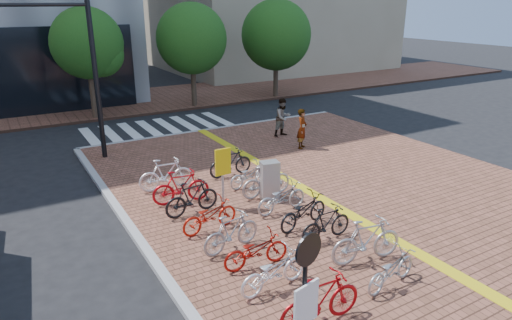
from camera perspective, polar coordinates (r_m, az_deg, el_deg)
ground at (r=12.68m, az=7.23°, el=-10.82°), size 120.00×120.00×0.00m
kerb_north at (r=23.67m, az=-4.66°, el=3.90°), size 14.00×0.25×0.15m
far_sidewalk at (r=31.01m, az=-17.11°, el=6.79°), size 70.00×8.00×0.15m
crosswalk at (r=24.58m, az=-11.97°, el=3.95°), size 7.50×4.00×0.01m
street_trees at (r=28.72m, az=-6.03°, el=14.73°), size 16.20×4.60×6.35m
bike_0 at (r=9.53m, az=8.08°, el=-16.95°), size 1.92×0.62×1.14m
bike_1 at (r=10.50m, az=2.20°, el=-13.66°), size 1.84×0.80×0.94m
bike_2 at (r=11.29m, az=-0.00°, el=-11.22°), size 1.74×0.74×0.89m
bike_3 at (r=11.96m, az=-3.10°, el=-8.97°), size 1.78×0.76×1.04m
bike_4 at (r=13.00m, az=-5.82°, el=-6.91°), size 1.83×0.85×0.92m
bike_5 at (r=14.00m, az=-8.02°, el=-4.67°), size 1.83×0.69×1.08m
bike_6 at (r=14.79m, az=-9.37°, el=-3.32°), size 1.91×0.78×1.11m
bike_7 at (r=15.91m, az=-11.19°, el=-1.77°), size 1.92×0.72×1.13m
bike_8 at (r=11.03m, az=16.53°, el=-12.99°), size 1.73×0.85×0.87m
bike_9 at (r=11.74m, az=13.65°, el=-9.75°), size 2.01×0.88×1.17m
bike_10 at (r=12.55m, az=8.77°, el=-7.86°), size 1.67×0.51×1.00m
bike_11 at (r=13.20m, az=5.93°, el=-6.38°), size 1.94×1.01×0.97m
bike_12 at (r=14.07m, az=3.21°, el=-4.68°), size 1.84×0.76×0.94m
bike_13 at (r=15.10m, az=1.32°, el=-2.60°), size 1.83×0.52×1.10m
bike_14 at (r=15.95m, az=-0.88°, el=-1.85°), size 1.69×0.81×0.85m
bike_15 at (r=16.89m, az=-3.20°, el=-0.31°), size 1.74×0.53×1.04m
pedestrian_a at (r=20.13m, az=5.79°, el=3.92°), size 0.76×0.73×1.76m
pedestrian_b at (r=21.91m, az=3.39°, el=5.35°), size 0.98×0.81×1.83m
utility_box at (r=14.88m, az=1.70°, el=-2.56°), size 0.67×0.54×1.29m
yellow_sign at (r=14.03m, az=-4.16°, el=-0.90°), size 0.53×0.13×1.95m
notice_sign at (r=7.41m, az=6.21°, el=-16.46°), size 0.54×0.18×2.95m
traffic_light_pole at (r=19.00m, az=-24.45°, el=12.84°), size 3.57×1.38×6.65m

